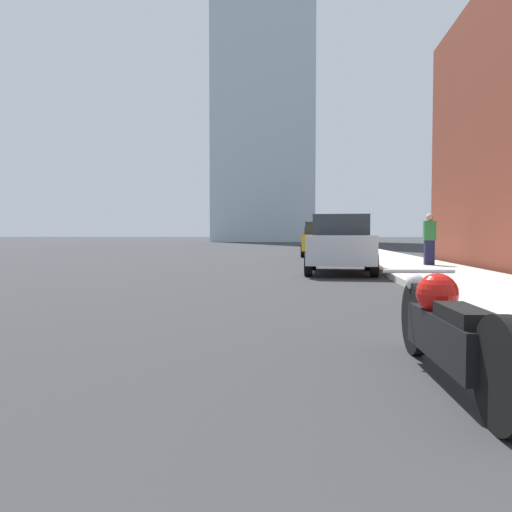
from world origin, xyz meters
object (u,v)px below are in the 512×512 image
parked_car_red (313,237)px  parked_car_yellow (321,239)px  parked_car_green (319,239)px  pedestrian (429,239)px  motorcycle (447,329)px  parked_car_silver (341,244)px

parked_car_red → parked_car_yellow: bearing=-86.3°
parked_car_green → pedestrian: bearing=-76.2°
parked_car_green → parked_car_red: (-0.23, 11.14, 0.09)m
parked_car_yellow → parked_car_red: bearing=91.4°
parked_car_green → parked_car_red: 11.15m
parked_car_yellow → parked_car_red: parked_car_red is taller
parked_car_yellow → parked_car_green: (0.23, 10.41, -0.07)m
motorcycle → parked_car_red: size_ratio=0.61×
parked_car_red → pedestrian: (3.02, -30.72, 0.09)m
motorcycle → parked_car_silver: (-0.01, 10.41, 0.42)m
parked_car_silver → parked_car_red: bearing=94.0°
parked_car_silver → parked_car_yellow: 10.83m
parked_car_red → pedestrian: bearing=-80.7°
pedestrian → parked_car_silver: bearing=-149.6°
motorcycle → parked_car_yellow: bearing=88.4°
motorcycle → parked_car_silver: bearing=87.9°
motorcycle → pedestrian: 12.40m
parked_car_silver → parked_car_red: (-0.19, 32.38, 0.04)m
parked_car_silver → pedestrian: bearing=34.1°
parked_car_yellow → pedestrian: 9.65m
pedestrian → parked_car_green: bearing=98.1°
motorcycle → pedestrian: size_ratio=1.58×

